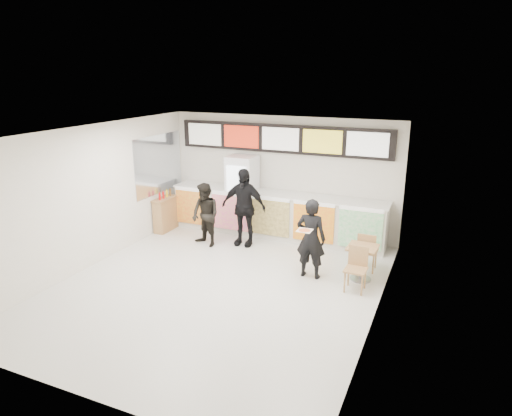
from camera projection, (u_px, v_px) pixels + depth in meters
The scene contains 15 objects.
floor at pixel (218, 286), 8.95m from camera, with size 7.00×7.00×0.00m, color beige.
ceiling at pixel (214, 133), 8.08m from camera, with size 7.00×7.00×0.00m, color white.
wall_back at pixel (282, 176), 11.59m from camera, with size 6.00×6.00×0.00m, color silver.
wall_left at pixel (91, 197), 9.66m from camera, with size 7.00×7.00×0.00m, color silver.
wall_right at pixel (380, 236), 7.37m from camera, with size 7.00×7.00×0.00m, color silver.
service_counter at pixel (275, 215), 11.50m from camera, with size 5.56×0.77×1.14m.
menu_board at pixel (281, 139), 11.23m from camera, with size 5.50×0.14×0.70m.
drinks_fridge at pixel (242, 194), 11.74m from camera, with size 0.70×0.67×2.00m.
mirror_panel at pixel (159, 164), 11.73m from camera, with size 0.01×2.00×1.50m, color #B2B7BF.
customer_main at pixel (311, 239), 9.14m from camera, with size 0.60×0.40×1.66m, color black.
customer_left at pixel (205, 215), 10.84m from camera, with size 0.74×0.58×1.53m, color black.
customer_mid at pixel (243, 207), 10.86m from camera, with size 1.10×0.46×1.88m, color black.
pizza_slice at pixel (305, 230), 8.65m from camera, with size 0.36×0.36×0.02m.
cafe_table at pixel (362, 257), 9.10m from camera, with size 0.59×1.47×0.85m.
condiment_ledge at pixel (166, 214), 11.98m from camera, with size 0.32×0.79×1.05m.
Camera 1 is at (3.92, -7.15, 4.06)m, focal length 32.00 mm.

